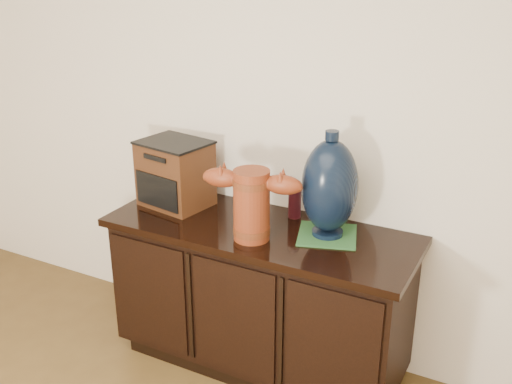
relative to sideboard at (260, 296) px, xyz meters
The scene contains 6 objects.
sideboard is the anchor object (origin of this frame).
terracotta_vessel 0.56m from the sideboard, 80.72° to the right, with size 0.46×0.19×0.32m.
tv_radio 0.73m from the sideboard, behind, with size 0.37×0.32×0.33m.
green_mat 0.49m from the sideboard, 11.85° to the left, with size 0.26×0.26×0.01m, color #2A5D2C.
lamp_base 0.68m from the sideboard, 11.85° to the left, with size 0.31×0.31×0.48m.
spray_can 0.50m from the sideboard, 63.76° to the left, with size 0.06×0.06×0.18m.
Camera 1 is at (1.15, -0.01, 1.93)m, focal length 42.00 mm.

